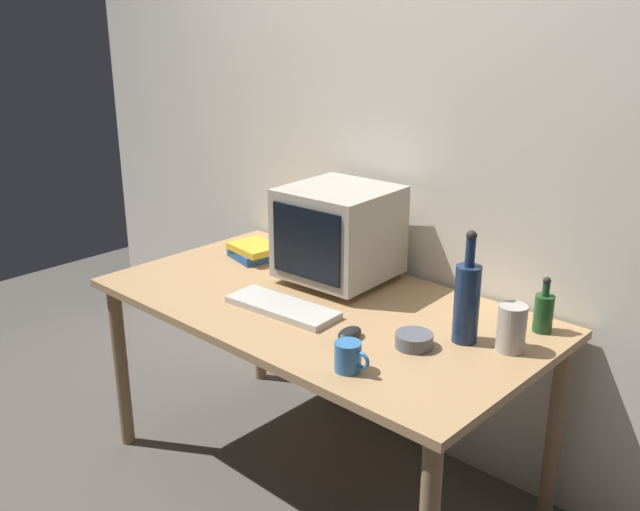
{
  "coord_description": "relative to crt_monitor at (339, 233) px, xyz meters",
  "views": [
    {
      "loc": [
        1.63,
        -1.75,
        1.76
      ],
      "look_at": [
        0.0,
        0.0,
        0.92
      ],
      "focal_mm": 40.4,
      "sensor_mm": 36.0,
      "label": 1
    }
  ],
  "objects": [
    {
      "name": "metal_canister",
      "position": [
        0.78,
        -0.08,
        -0.12
      ],
      "size": [
        0.09,
        0.09,
        0.15
      ],
      "primitive_type": "cylinder",
      "color": "#B7B2A8",
      "rests_on": "desk"
    },
    {
      "name": "ground_plane",
      "position": [
        0.1,
        -0.21,
        -0.93
      ],
      "size": [
        6.0,
        6.0,
        0.0
      ],
      "primitive_type": "plane",
      "color": "#56514C"
    },
    {
      "name": "computer_mouse",
      "position": [
        0.37,
        -0.36,
        -0.17
      ],
      "size": [
        0.07,
        0.11,
        0.04
      ],
      "primitive_type": "ellipsoid",
      "rotation": [
        0.0,
        0.0,
        0.09
      ],
      "color": "black",
      "rests_on": "desk"
    },
    {
      "name": "keyboard",
      "position": [
        0.05,
        -0.35,
        -0.18
      ],
      "size": [
        0.43,
        0.18,
        0.02
      ],
      "primitive_type": "cube",
      "rotation": [
        0.0,
        0.0,
        0.08
      ],
      "color": "beige",
      "rests_on": "desk"
    },
    {
      "name": "cd_spindle",
      "position": [
        0.55,
        -0.27,
        -0.17
      ],
      "size": [
        0.12,
        0.12,
        0.04
      ],
      "primitive_type": "cylinder",
      "color": "#595B66",
      "rests_on": "desk"
    },
    {
      "name": "back_wall",
      "position": [
        0.1,
        0.29,
        0.32
      ],
      "size": [
        4.0,
        0.08,
        2.5
      ],
      "primitive_type": "cube",
      "color": "silver",
      "rests_on": "ground"
    },
    {
      "name": "desk",
      "position": [
        0.1,
        -0.21,
        -0.27
      ],
      "size": [
        1.63,
        0.88,
        0.74
      ],
      "color": "tan",
      "rests_on": "ground"
    },
    {
      "name": "bottle_short",
      "position": [
        0.79,
        0.11,
        -0.12
      ],
      "size": [
        0.06,
        0.06,
        0.19
      ],
      "color": "#1E4C23",
      "rests_on": "desk"
    },
    {
      "name": "book_stack",
      "position": [
        -0.43,
        -0.05,
        -0.16
      ],
      "size": [
        0.23,
        0.21,
        0.06
      ],
      "color": "#28569E",
      "rests_on": "desk"
    },
    {
      "name": "mug",
      "position": [
        0.5,
        -0.52,
        -0.15
      ],
      "size": [
        0.12,
        0.08,
        0.09
      ],
      "color": "#3370B2",
      "rests_on": "desk"
    },
    {
      "name": "crt_monitor",
      "position": [
        0.0,
        0.0,
        0.0
      ],
      "size": [
        0.4,
        0.41,
        0.37
      ],
      "color": "#B2AD9E",
      "rests_on": "desk"
    },
    {
      "name": "bottle_tall",
      "position": [
        0.64,
        -0.12,
        -0.05
      ],
      "size": [
        0.08,
        0.08,
        0.37
      ],
      "color": "navy",
      "rests_on": "desk"
    }
  ]
}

